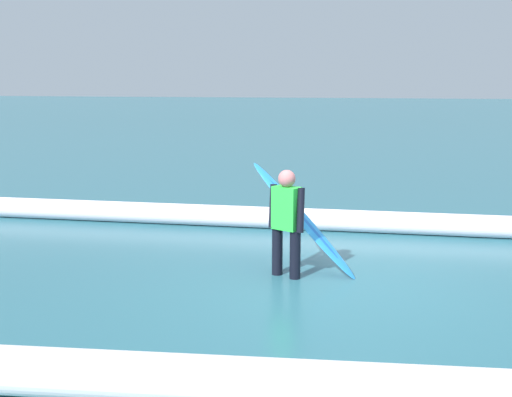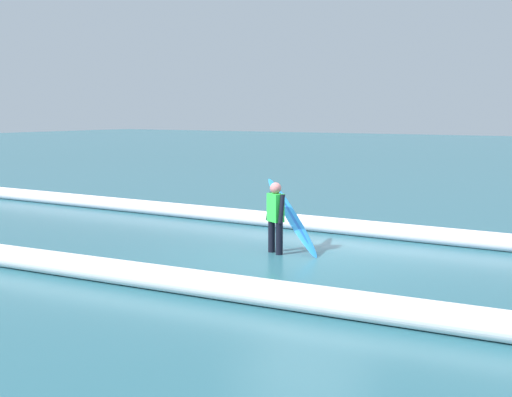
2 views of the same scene
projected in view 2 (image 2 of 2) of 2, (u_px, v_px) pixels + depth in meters
ground_plane at (304, 258)px, 12.84m from camera, size 138.09×138.09×0.00m
surfer at (276, 214)px, 13.21m from camera, size 0.47×0.40×1.39m
surfboard at (292, 217)px, 13.41m from camera, size 1.56×0.90×1.41m
wave_crest_foreground at (325, 225)px, 15.57m from camera, size 24.56×0.40×0.36m
wave_crest_midground at (224, 287)px, 9.99m from camera, size 22.79×2.02×0.40m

